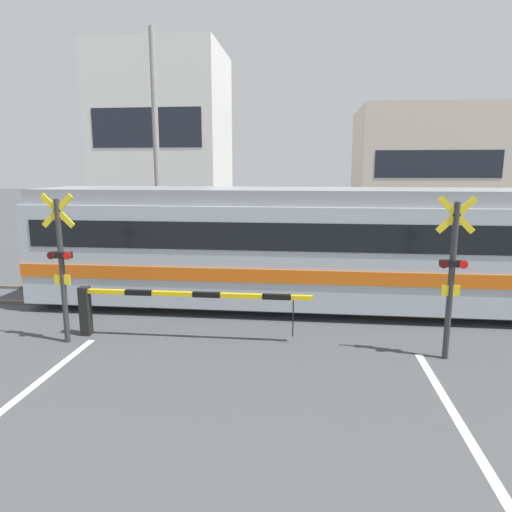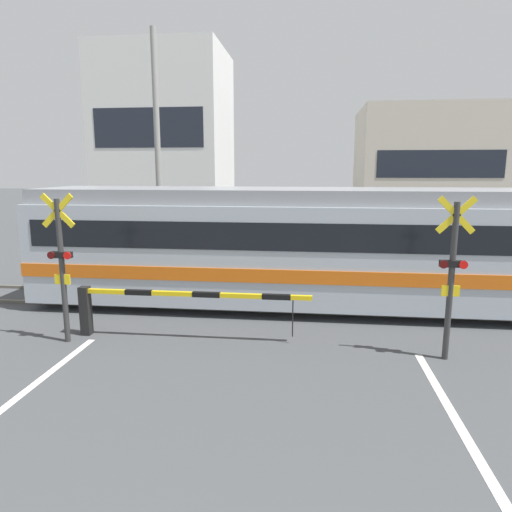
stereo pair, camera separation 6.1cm
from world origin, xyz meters
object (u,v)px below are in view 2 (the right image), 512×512
Objects in this scene: crossing_signal_left at (62,262)px; crossing_signal_right at (452,272)px; crossing_barrier_near at (150,302)px; crossing_barrier_far at (339,257)px; pedestrian at (241,235)px; commuter_train at (356,245)px.

crossing_signal_left is 7.47m from crossing_signal_right.
crossing_signal_left reaches higher than crossing_barrier_near.
crossing_signal_left is 1.00× the size of crossing_signal_right.
crossing_signal_right is (1.63, -5.86, 0.89)m from crossing_barrier_far.
crossing_barrier_near is at bearing 14.87° from crossing_signal_left.
crossing_barrier_near is 5.92m from crossing_signal_right.
crossing_barrier_near is 9.16m from pedestrian.
crossing_barrier_near is 1.61× the size of crossing_signal_left.
crossing_signal_right reaches higher than commuter_train.
crossing_signal_right is (5.83, -0.43, 0.89)m from crossing_barrier_near.
crossing_signal_right reaches higher than pedestrian.
crossing_signal_left is (-1.63, -0.43, 0.89)m from crossing_barrier_near.
pedestrian is at bearing 77.16° from crossing_signal_left.
commuter_train is 7.54m from pedestrian.
crossing_signal_right is (1.41, -3.15, 0.05)m from commuter_train.
crossing_barrier_near and crossing_barrier_far have the same top height.
crossing_signal_left reaches higher than crossing_barrier_far.
crossing_barrier_far is 3.06× the size of pedestrian.
commuter_train is 6.83m from crossing_signal_left.
commuter_train reaches higher than pedestrian.
crossing_signal_right is 1.90× the size of pedestrian.
pedestrian is (-3.88, 6.42, -0.71)m from commuter_train.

